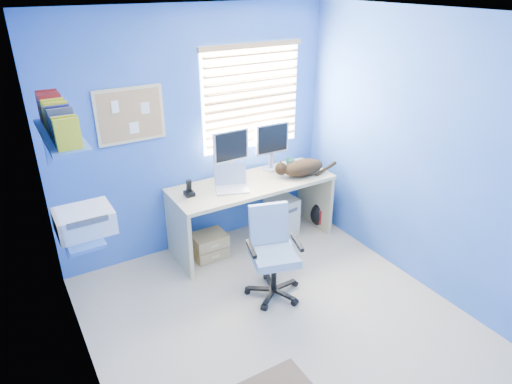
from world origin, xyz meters
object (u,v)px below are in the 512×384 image
tower_pc (281,213)px  office_chair (273,263)px  laptop (232,180)px  desk (252,213)px  cat (303,168)px

tower_pc → office_chair: size_ratio=0.53×
laptop → tower_pc: laptop is taller
office_chair → desk: bearing=71.8°
cat → desk: bearing=-176.2°
desk → cat: bearing=-11.8°
desk → office_chair: 0.91m
laptop → office_chair: 0.96m
laptop → cat: size_ratio=0.68×
tower_pc → desk: bearing=-178.7°
desk → cat: (0.58, -0.12, 0.46)m
desk → office_chair: (-0.28, -0.86, -0.05)m
cat → office_chair: 1.24m
cat → tower_pc: size_ratio=1.07×
desk → office_chair: office_chair is taller
desk → tower_pc: desk is taller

